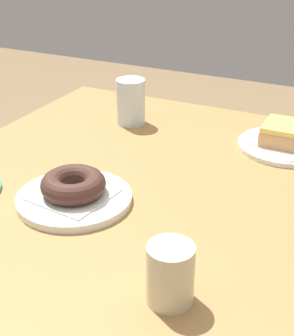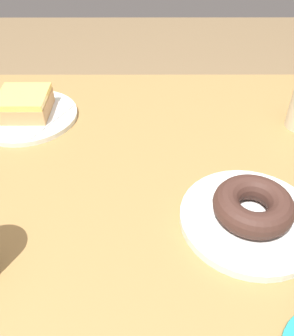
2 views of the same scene
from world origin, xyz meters
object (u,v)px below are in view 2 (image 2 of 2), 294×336
(plate_chocolate_ring, at_px, (250,219))
(donut_chocolate_ring, at_px, (253,205))
(plate_glazed_square, at_px, (27,116))
(donut_glazed_square, at_px, (24,103))

(plate_chocolate_ring, distance_m, donut_chocolate_ring, 0.03)
(plate_chocolate_ring, bearing_deg, plate_glazed_square, -35.68)
(plate_glazed_square, distance_m, plate_chocolate_ring, 0.48)
(plate_chocolate_ring, bearing_deg, donut_chocolate_ring, 0.00)
(plate_glazed_square, relative_size, plate_chocolate_ring, 0.99)
(plate_glazed_square, distance_m, donut_glazed_square, 0.03)
(donut_glazed_square, relative_size, plate_chocolate_ring, 0.48)
(donut_glazed_square, bearing_deg, donut_chocolate_ring, 144.32)
(plate_glazed_square, bearing_deg, donut_chocolate_ring, 144.32)
(plate_glazed_square, height_order, donut_glazed_square, donut_glazed_square)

